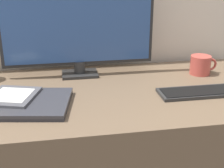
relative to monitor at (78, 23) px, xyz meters
The scene contains 5 objects.
monitor is the anchor object (origin of this frame).
keyboard 0.55m from the monitor, 34.29° to the right, with size 0.30×0.11×0.01m.
laptop 0.42m from the monitor, 129.65° to the right, with size 0.38×0.29×0.02m.
ereader 0.41m from the monitor, 135.05° to the right, with size 0.20×0.21×0.01m.
coffee_mug 0.56m from the monitor, ahead, with size 0.12×0.09×0.08m.
Camera 1 is at (-0.16, -0.89, 1.17)m, focal length 50.00 mm.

